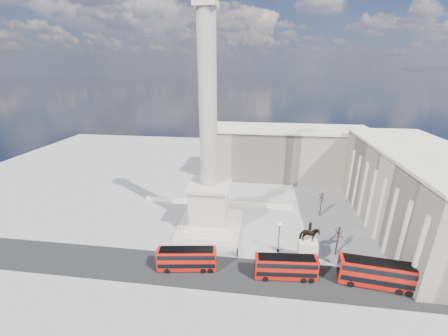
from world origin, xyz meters
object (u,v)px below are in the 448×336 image
Objects in this scene: equestrian_statue at (307,249)px; pedestrian_crossing at (237,252)px; red_bus_c at (377,273)px; pedestrian_walking at (306,255)px; pedestrian_standing at (311,251)px; red_bus_b at (286,267)px; red_bus_d at (446,277)px; red_bus_a at (187,259)px; victorian_lamp at (279,235)px; nelsons_column at (209,175)px.

pedestrian_crossing is (-13.02, 0.23, -2.16)m from equestrian_statue.
pedestrian_walking is at bearing 157.28° from red_bus_c.
pedestrian_standing is 14.50m from pedestrian_crossing.
pedestrian_crossing is (-8.85, 4.73, -1.33)m from red_bus_b.
red_bus_d is 21.33m from pedestrian_standing.
red_bus_a reaches higher than pedestrian_walking.
pedestrian_crossing reaches higher than pedestrian_standing.
pedestrian_standing is at bearing -1.31° from victorian_lamp.
red_bus_c is (14.80, 0.01, 0.27)m from red_bus_b.
red_bus_c is 12.06m from pedestrian_walking.
red_bus_b is 1.22× the size of equestrian_statue.
red_bus_b is 25.77m from red_bus_d.
red_bus_a is at bearing 100.69° from pedestrian_crossing.
red_bus_a is 6.29× the size of pedestrian_standing.
nelsons_column reaches higher than red_bus_a.
equestrian_statue is at bearing -100.21° from pedestrian_walking.
nelsons_column is 35.70m from red_bus_c.
red_bus_c reaches higher than pedestrian_crossing.
victorian_lamp is 6.24m from pedestrian_walking.
red_bus_d reaches higher than pedestrian_walking.
red_bus_c is at bearing -25.48° from nelsons_column.
red_bus_b is at bearing -173.79° from red_bus_c.
red_bus_b reaches higher than pedestrian_crossing.
red_bus_c is (32.31, 0.12, 0.28)m from red_bus_a.
victorian_lamp is at bearing 152.49° from equestrian_statue.
pedestrian_crossing is at bearing 21.38° from red_bus_a.
victorian_lamp is at bearing 170.91° from red_bus_d.
pedestrian_crossing is at bearing -54.23° from nelsons_column.
pedestrian_walking is (5.27, -1.37, -3.06)m from victorian_lamp.
red_bus_a is 18.19m from victorian_lamp.
red_bus_a reaches higher than pedestrian_standing.
victorian_lamp reaches higher than red_bus_b.
nelsons_column is at bearing -60.95° from pedestrian_standing.
equestrian_statue reaches higher than pedestrian_walking.
red_bus_b is 6.45× the size of pedestrian_walking.
victorian_lamp is 3.84× the size of pedestrian_standing.
equestrian_statue is (20.20, -10.20, -9.83)m from nelsons_column.
pedestrian_walking is (20.38, -8.92, -12.08)m from nelsons_column.
red_bus_d is 27.50m from victorian_lamp.
red_bus_c is at bearing -31.33° from pedestrian_walking.
red_bus_d is 22.08m from pedestrian_walking.
pedestrian_walking is 13.24m from pedestrian_crossing.
equestrian_statue is at bearing 4.18° from red_bus_a.
pedestrian_standing is at bearing 167.22° from red_bus_d.
red_bus_a is 10.01m from pedestrian_crossing.
red_bus_d is (25.76, 0.66, 0.19)m from red_bus_b.
red_bus_b is 10.12m from pedestrian_crossing.
pedestrian_walking is at bearing 6.23° from pedestrian_standing.
red_bus_d is at bearing 121.37° from pedestrian_standing.
red_bus_b is 7.39m from victorian_lamp.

